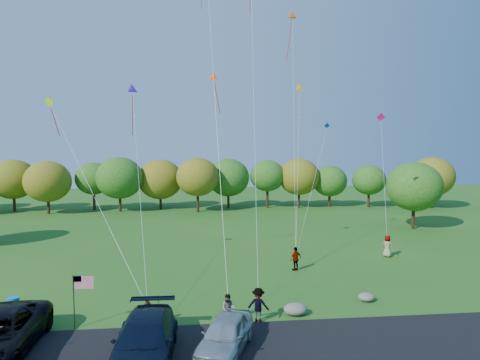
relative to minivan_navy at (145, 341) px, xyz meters
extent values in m
plane|color=#235D1A|center=(2.29, 4.58, -0.98)|extent=(140.00, 140.00, 0.00)
cube|color=black|center=(2.29, 0.58, -0.95)|extent=(44.00, 6.00, 0.06)
cylinder|color=#392215|center=(-23.32, 44.25, 0.61)|extent=(0.36, 0.36, 3.18)
ellipsoid|color=#436C1B|center=(-23.32, 44.25, 4.46)|extent=(6.95, 6.95, 6.26)
cylinder|color=#392215|center=(-17.92, 42.92, 0.40)|extent=(0.36, 0.36, 2.76)
ellipsoid|color=#436C1B|center=(-17.92, 42.92, 3.80)|extent=(6.21, 6.21, 5.59)
cylinder|color=#392215|center=(-13.41, 42.71, 0.30)|extent=(0.36, 0.36, 2.55)
ellipsoid|color=#436C1B|center=(-13.41, 42.71, 3.21)|extent=(5.03, 5.03, 4.52)
cylinder|color=#392215|center=(-7.00, 42.37, 0.17)|extent=(0.36, 0.36, 2.29)
ellipsoid|color=#1E5616|center=(-7.00, 42.37, 3.30)|extent=(6.12, 6.12, 5.51)
cylinder|color=#392215|center=(-2.32, 40.92, 0.53)|extent=(0.36, 0.36, 3.02)
ellipsoid|color=#1E5616|center=(-2.32, 40.92, 4.29)|extent=(6.91, 6.91, 6.22)
cylinder|color=#392215|center=(1.71, 41.34, 0.39)|extent=(0.36, 0.36, 2.75)
ellipsoid|color=#436C1B|center=(1.71, 41.34, 3.54)|extent=(5.46, 5.46, 4.92)
cylinder|color=#392215|center=(7.03, 41.97, 0.58)|extent=(0.36, 0.36, 3.12)
ellipsoid|color=#1E5616|center=(7.03, 41.97, 4.34)|extent=(6.78, 6.78, 6.10)
cylinder|color=#392215|center=(12.47, 44.36, 0.43)|extent=(0.36, 0.36, 2.81)
ellipsoid|color=#1E5616|center=(12.47, 44.36, 4.14)|extent=(7.09, 7.09, 6.38)
cylinder|color=#392215|center=(17.40, 41.65, 0.62)|extent=(0.36, 0.36, 3.20)
ellipsoid|color=#1E5616|center=(17.40, 41.65, 3.98)|extent=(5.43, 5.43, 4.89)
cylinder|color=#392215|center=(21.63, 43.05, 0.37)|extent=(0.36, 0.36, 2.69)
ellipsoid|color=#1E5616|center=(21.63, 43.05, 4.02)|extent=(7.10, 7.10, 6.39)
cylinder|color=#392215|center=(27.76, 43.35, 0.16)|extent=(0.36, 0.36, 2.28)
ellipsoid|color=#1E5616|center=(27.76, 43.35, 3.07)|extent=(5.44, 5.44, 4.90)
cylinder|color=#392215|center=(31.56, 44.23, 0.31)|extent=(0.36, 0.36, 2.57)
ellipsoid|color=#1E5616|center=(31.56, 44.23, 3.51)|extent=(5.89, 5.89, 5.30)
cylinder|color=#392215|center=(37.63, 41.09, 0.27)|extent=(0.36, 0.36, 2.50)
ellipsoid|color=#436C1B|center=(37.63, 41.09, 3.73)|extent=(6.82, 6.82, 6.14)
cylinder|color=#392215|center=(26.29, 26.58, 0.42)|extent=(0.36, 0.36, 2.80)
ellipsoid|color=#1E5616|center=(26.29, 26.58, 3.77)|extent=(6.00, 6.00, 5.40)
imported|color=black|center=(0.00, 0.00, 0.00)|extent=(2.73, 6.40, 1.84)
imported|color=#B3BABE|center=(3.52, 0.53, -0.13)|extent=(3.36, 5.02, 1.59)
imported|color=#4C4C59|center=(-0.28, 3.78, -0.21)|extent=(0.64, 0.67, 1.55)
imported|color=#4C4C59|center=(3.92, 3.78, -0.21)|extent=(0.88, 0.76, 1.54)
imported|color=#4C4C59|center=(5.52, 3.78, -0.07)|extent=(1.34, 1.04, 1.82)
imported|color=#4C4C59|center=(9.66, 12.61, -0.09)|extent=(1.12, 0.89, 1.78)
imported|color=#4C4C59|center=(18.17, 15.54, -0.06)|extent=(1.03, 1.06, 1.83)
cylinder|color=#0C66BB|center=(-7.90, 6.18, -0.51)|extent=(0.63, 0.63, 0.95)
cylinder|color=black|center=(-4.00, 3.88, 0.42)|extent=(0.05, 0.05, 2.80)
cube|color=red|center=(-3.50, 3.88, 1.43)|extent=(1.01, 0.67, 0.02)
cube|color=navy|center=(-3.80, 3.89, 1.63)|extent=(0.40, 0.02, 0.31)
ellipsoid|color=#9D9389|center=(7.68, 4.41, -0.65)|extent=(1.32, 1.04, 0.66)
ellipsoid|color=slate|center=(12.43, 5.99, -0.72)|extent=(0.99, 0.83, 0.52)
cone|color=#4B17E8|center=(-2.12, 13.00, 12.31)|extent=(0.91, 0.71, 0.83)
cone|color=orange|center=(11.60, 19.90, 13.46)|extent=(0.95, 0.44, 0.87)
cone|color=#DC610F|center=(10.87, 19.92, 19.72)|extent=(1.24, 0.83, 1.03)
cube|color=#DC0F63|center=(18.78, 18.85, 10.85)|extent=(0.78, 0.26, 0.76)
cube|color=#BEFF15|center=(-7.68, 12.69, 11.32)|extent=(0.74, 0.45, 0.80)
cube|color=#125BB5|center=(15.07, 22.73, 10.24)|extent=(0.59, 0.19, 0.60)
cone|color=#EE3A10|center=(3.68, 15.02, 13.57)|extent=(0.87, 0.43, 0.81)
camera|label=1|loc=(2.25, -18.11, 8.50)|focal=32.00mm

